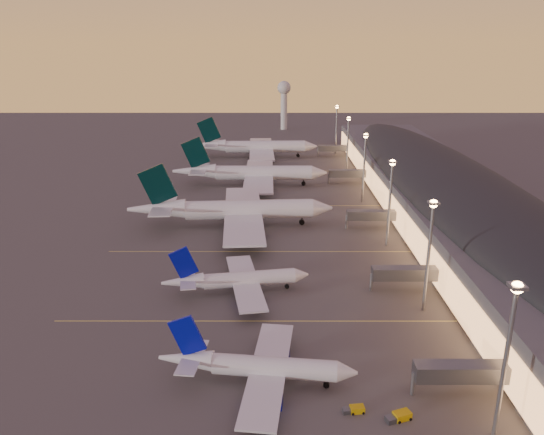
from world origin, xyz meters
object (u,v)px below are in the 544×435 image
at_px(airliner_wide_mid, 250,173).
at_px(radar_tower, 284,97).
at_px(airliner_wide_far, 254,147).
at_px(baggage_tug_a, 399,417).
at_px(airliner_narrow_south, 257,367).
at_px(airliner_narrow_north, 237,280).
at_px(baggage_tug_b, 354,410).
at_px(airliner_wide_near, 232,210).

xyz_separation_m(airliner_wide_mid, radar_tower, (17.10, 151.01, 16.56)).
xyz_separation_m(airliner_wide_far, baggage_tug_a, (29.73, -202.53, -4.89)).
xyz_separation_m(airliner_narrow_south, airliner_wide_mid, (-6.52, 135.67, 2.05)).
relative_size(airliner_narrow_south, airliner_narrow_north, 1.00).
height_order(radar_tower, baggage_tug_b, radar_tower).
xyz_separation_m(airliner_wide_near, airliner_wide_mid, (4.00, 51.84, -0.16)).
relative_size(airliner_narrow_north, airliner_wide_near, 0.53).
bearing_deg(baggage_tug_a, airliner_wide_far, 77.71).
distance_m(airliner_narrow_south, airliner_wide_near, 84.52).
xyz_separation_m(airliner_wide_mid, baggage_tug_a, (29.43, -145.37, -4.74)).
distance_m(airliner_narrow_north, baggage_tug_a, 53.68).
bearing_deg(airliner_wide_near, baggage_tug_b, -77.57).
bearing_deg(airliner_narrow_north, baggage_tug_b, -73.20).
xyz_separation_m(radar_tower, baggage_tug_b, (5.46, -294.59, -21.39)).
bearing_deg(airliner_wide_mid, airliner_narrow_south, -87.57).
height_order(airliner_wide_near, radar_tower, radar_tower).
bearing_deg(airliner_wide_near, airliner_wide_far, 84.34).
distance_m(airliner_narrow_south, airliner_wide_far, 192.96).
bearing_deg(baggage_tug_a, airliner_wide_mid, 80.80).
relative_size(airliner_wide_mid, airliner_wide_far, 0.97).
bearing_deg(airliner_narrow_north, airliner_narrow_south, -90.60).
xyz_separation_m(airliner_narrow_north, airliner_wide_mid, (-0.72, 100.11, 2.04)).
bearing_deg(baggage_tug_a, radar_tower, 71.74).
bearing_deg(airliner_narrow_south, baggage_tug_a, -16.36).
bearing_deg(airliner_wide_far, airliner_wide_mid, -91.62).
relative_size(baggage_tug_a, baggage_tug_b, 1.22).
relative_size(airliner_narrow_north, baggage_tug_a, 7.81).
bearing_deg(airliner_wide_far, airliner_narrow_north, -91.55).
xyz_separation_m(airliner_narrow_south, airliner_wide_far, (-6.82, 192.83, 2.20)).
bearing_deg(airliner_narrow_north, airliner_wide_far, 80.50).
bearing_deg(baggage_tug_b, airliner_wide_far, 89.65).
xyz_separation_m(airliner_narrow_north, radar_tower, (16.39, 251.11, 18.61)).
distance_m(radar_tower, baggage_tug_b, 295.42).
height_order(airliner_narrow_south, airliner_wide_far, airliner_wide_far).
height_order(airliner_narrow_south, airliner_wide_near, airliner_wide_near).
bearing_deg(radar_tower, baggage_tug_b, -88.94).
bearing_deg(radar_tower, airliner_wide_mid, -96.46).
distance_m(airliner_narrow_south, airliner_wide_mid, 135.84).
xyz_separation_m(airliner_narrow_north, airliner_wide_far, (-1.02, 157.27, 2.19)).
bearing_deg(airliner_wide_near, airliner_narrow_north, -88.13).
height_order(airliner_wide_near, baggage_tug_a, airliner_wide_near).
distance_m(airliner_wide_near, airliner_wide_far, 109.06).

